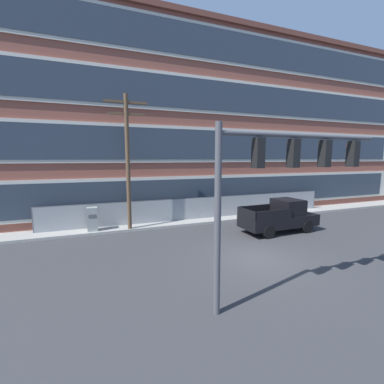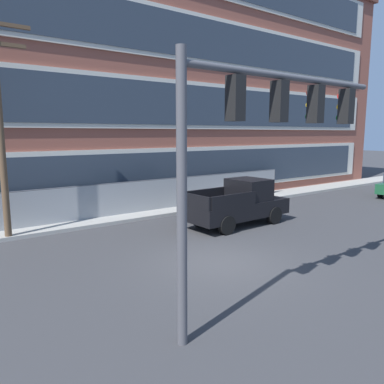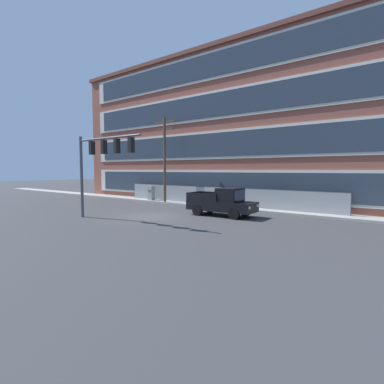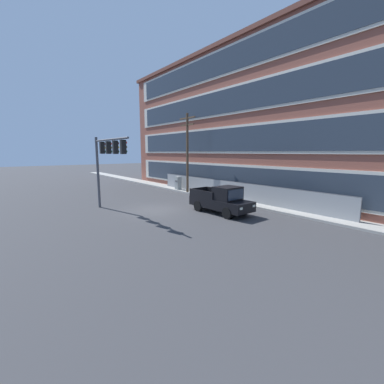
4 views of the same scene
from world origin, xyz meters
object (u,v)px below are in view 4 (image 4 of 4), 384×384
at_px(pickup_truck_black, 222,201).
at_px(utility_pole_near_corner, 187,150).
at_px(electrical_cabinet, 178,184).
at_px(traffic_signal_mast, 106,155).

relative_size(pickup_truck_black, utility_pole_near_corner, 0.60).
bearing_deg(electrical_cabinet, utility_pole_near_corner, -7.73).
bearing_deg(electrical_cabinet, pickup_truck_black, -19.02).
bearing_deg(utility_pole_near_corner, electrical_cabinet, 172.27).
relative_size(traffic_signal_mast, pickup_truck_black, 1.20).
bearing_deg(electrical_cabinet, traffic_signal_mast, -61.18).
height_order(traffic_signal_mast, utility_pole_near_corner, utility_pole_near_corner).
relative_size(traffic_signal_mast, utility_pole_near_corner, 0.72).
bearing_deg(pickup_truck_black, electrical_cabinet, 160.98).
xyz_separation_m(traffic_signal_mast, electrical_cabinet, (-5.68, 10.32, -3.44)).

